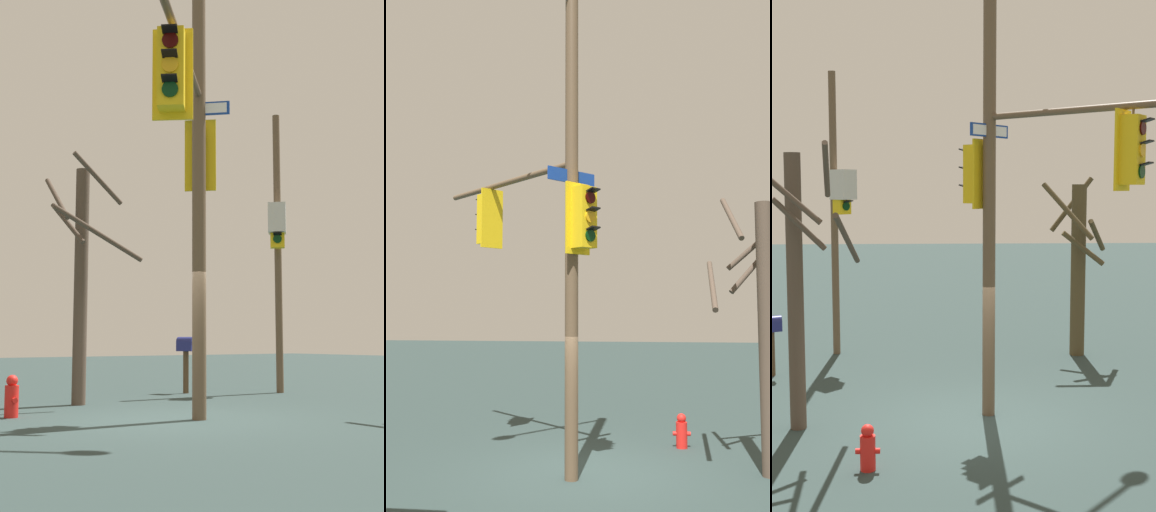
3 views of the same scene
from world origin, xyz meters
TOP-DOWN VIEW (x-y plane):
  - ground_plane at (0.00, 0.00)m, footprint 80.00×80.00m
  - main_signal_pole_assembly at (0.80, 0.19)m, footprint 3.81×5.63m
  - fire_hydrant at (-1.81, -2.10)m, footprint 0.38×0.24m
  - bare_tree_corner at (-3.18, -0.21)m, footprint 1.69×1.95m

SIDE VIEW (x-z plane):
  - ground_plane at x=0.00m, z-range 0.00..0.00m
  - fire_hydrant at x=-1.81m, z-range -0.02..0.71m
  - bare_tree_corner at x=-3.18m, z-range 0.11..5.28m
  - main_signal_pole_assembly at x=0.80m, z-range 0.48..9.56m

